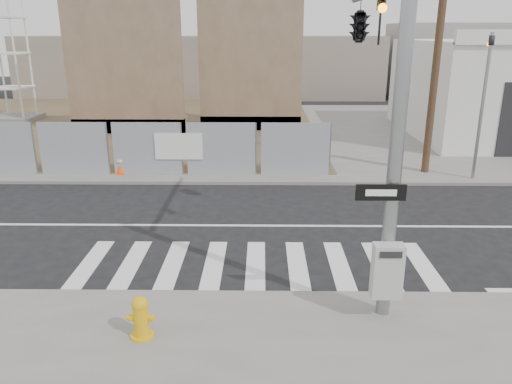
{
  "coord_description": "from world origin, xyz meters",
  "views": [
    {
      "loc": [
        0.15,
        -13.37,
        5.33
      ],
      "look_at": [
        -0.01,
        -1.17,
        1.4
      ],
      "focal_mm": 35.0,
      "sensor_mm": 36.0,
      "label": 1
    }
  ],
  "objects_px": {
    "signal_pole": "(370,58)",
    "traffic_cone_d": "(181,165)",
    "traffic_cone_c": "(120,164)",
    "fire_hydrant": "(141,317)"
  },
  "relations": [
    {
      "from": "traffic_cone_d",
      "to": "signal_pole",
      "type": "bearing_deg",
      "value": -52.97
    },
    {
      "from": "signal_pole",
      "to": "fire_hydrant",
      "type": "xyz_separation_m",
      "value": [
        -4.49,
        -3.63,
        -4.27
      ]
    },
    {
      "from": "signal_pole",
      "to": "traffic_cone_d",
      "type": "relative_size",
      "value": 11.1
    },
    {
      "from": "signal_pole",
      "to": "traffic_cone_d",
      "type": "bearing_deg",
      "value": 127.03
    },
    {
      "from": "traffic_cone_c",
      "to": "traffic_cone_d",
      "type": "relative_size",
      "value": 1.27
    },
    {
      "from": "fire_hydrant",
      "to": "traffic_cone_d",
      "type": "bearing_deg",
      "value": 114.19
    },
    {
      "from": "fire_hydrant",
      "to": "traffic_cone_c",
      "type": "height_order",
      "value": "traffic_cone_c"
    },
    {
      "from": "fire_hydrant",
      "to": "traffic_cone_c",
      "type": "distance_m",
      "value": 11.26
    },
    {
      "from": "fire_hydrant",
      "to": "traffic_cone_d",
      "type": "xyz_separation_m",
      "value": [
        -0.99,
        10.9,
        -0.09
      ]
    },
    {
      "from": "traffic_cone_c",
      "to": "traffic_cone_d",
      "type": "distance_m",
      "value": 2.33
    }
  ]
}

